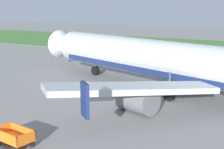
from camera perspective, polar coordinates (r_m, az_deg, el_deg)
The scene contains 3 objects.
grass_strip at distance 68.70m, azimuth 16.36°, elevation 4.25°, with size 220.00×28.00×0.06m, color #477A38.
airplane at distance 32.73m, azimuth 10.08°, elevation 2.05°, with size 36.72×29.85×11.34m.
baggage_cart_third_in_row at distance 21.79m, azimuth -16.10°, elevation -9.91°, with size 3.62×1.76×1.07m.
Camera 1 is at (15.50, -12.30, 8.49)m, focal length 54.71 mm.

